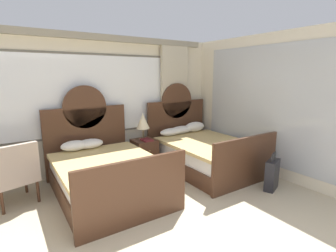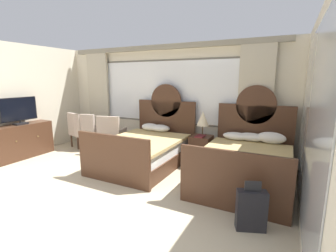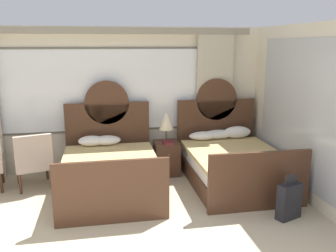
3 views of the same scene
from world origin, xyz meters
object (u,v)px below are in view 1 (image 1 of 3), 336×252
at_px(bed_near_window, 105,173).
at_px(table_lamp_on_nightstand, 143,121).
at_px(bed_near_mirror, 203,151).
at_px(suitcase_on_floor, 272,175).
at_px(book_on_nightstand, 147,140).
at_px(armchair_by_window_left, 14,172).
at_px(nightstand_between_beds, 144,154).

relative_size(bed_near_window, table_lamp_on_nightstand, 3.92).
relative_size(bed_near_mirror, suitcase_on_floor, 3.32).
bearing_deg(book_on_nightstand, suitcase_on_floor, -55.23).
relative_size(bed_near_window, bed_near_mirror, 1.00).
xyz_separation_m(bed_near_window, armchair_by_window_left, (-1.25, 0.37, 0.16)).
xyz_separation_m(bed_near_window, table_lamp_on_nightstand, (1.07, 0.69, 0.65)).
distance_m(bed_near_mirror, suitcase_on_floor, 1.45).
xyz_separation_m(bed_near_window, bed_near_mirror, (2.12, 0.01, 0.01)).
distance_m(bed_near_mirror, nightstand_between_beds, 1.23).
distance_m(bed_near_mirror, table_lamp_on_nightstand, 1.40).
height_order(nightstand_between_beds, suitcase_on_floor, suitcase_on_floor).
xyz_separation_m(bed_near_mirror, suitcase_on_floor, (0.31, -1.42, -0.10)).
relative_size(table_lamp_on_nightstand, book_on_nightstand, 2.10).
bearing_deg(book_on_nightstand, bed_near_window, -152.74).
distance_m(bed_near_window, nightstand_between_beds, 1.24).
xyz_separation_m(nightstand_between_beds, book_on_nightstand, (0.01, -0.09, 0.33)).
relative_size(bed_near_mirror, armchair_by_window_left, 2.22).
distance_m(table_lamp_on_nightstand, armchair_by_window_left, 2.39).
distance_m(armchair_by_window_left, suitcase_on_floor, 4.09).
xyz_separation_m(nightstand_between_beds, table_lamp_on_nightstand, (0.01, 0.05, 0.69)).
xyz_separation_m(bed_near_mirror, table_lamp_on_nightstand, (-1.05, 0.68, 0.64)).
relative_size(bed_near_mirror, table_lamp_on_nightstand, 3.92).
distance_m(bed_near_window, table_lamp_on_nightstand, 1.42).
distance_m(bed_near_window, bed_near_mirror, 2.12).
bearing_deg(nightstand_between_beds, suitcase_on_floor, -56.28).
bearing_deg(bed_near_mirror, suitcase_on_floor, -77.77).
relative_size(nightstand_between_beds, armchair_by_window_left, 0.65).
xyz_separation_m(book_on_nightstand, suitcase_on_floor, (1.36, -1.95, -0.37)).
distance_m(bed_near_mirror, armchair_by_window_left, 3.39).
distance_m(nightstand_between_beds, armchair_by_window_left, 2.33).
bearing_deg(suitcase_on_floor, bed_near_mirror, 102.23).
bearing_deg(armchair_by_window_left, nightstand_between_beds, 6.63).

